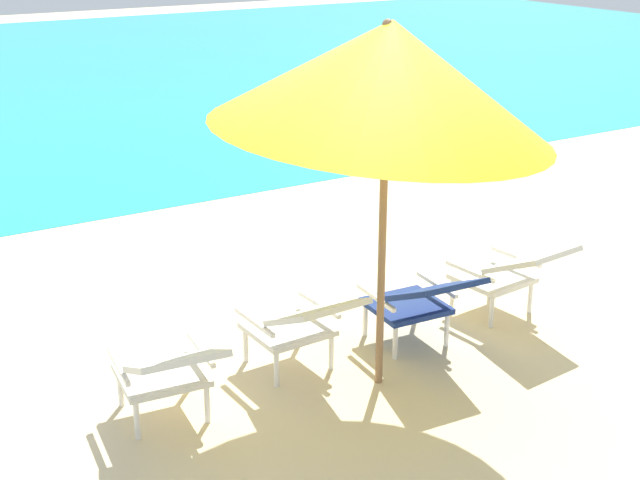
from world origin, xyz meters
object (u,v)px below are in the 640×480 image
(lounge_chair_far_left, at_px, (168,369))
(lounge_chair_far_right, at_px, (510,270))
(lounge_chair_near_right, at_px, (420,299))
(beach_umbrella_center, at_px, (387,77))
(lounge_chair_near_left, at_px, (301,322))

(lounge_chair_far_left, xyz_separation_m, lounge_chair_far_right, (2.83, 0.11, 0.00))
(lounge_chair_near_right, distance_m, beach_umbrella_center, 1.75)
(lounge_chair_near_left, xyz_separation_m, lounge_chair_near_right, (0.91, -0.12, 0.00))
(lounge_chair_near_left, distance_m, lounge_chair_far_right, 1.82)
(lounge_chair_far_right, bearing_deg, lounge_chair_near_right, -175.63)
(lounge_chair_far_right, bearing_deg, beach_umbrella_center, -168.01)
(lounge_chair_far_left, relative_size, beach_umbrella_center, 0.31)
(lounge_chair_near_left, relative_size, beach_umbrella_center, 0.30)
(beach_umbrella_center, bearing_deg, lounge_chair_near_left, 138.83)
(lounge_chair_far_left, height_order, beach_umbrella_center, beach_umbrella_center)
(lounge_chair_far_left, distance_m, lounge_chair_near_left, 1.02)
(beach_umbrella_center, bearing_deg, lounge_chair_near_right, 24.61)
(lounge_chair_far_left, bearing_deg, lounge_chair_far_right, 2.13)
(lounge_chair_far_left, height_order, lounge_chair_far_right, same)
(lounge_chair_near_left, bearing_deg, lounge_chair_near_right, -7.32)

